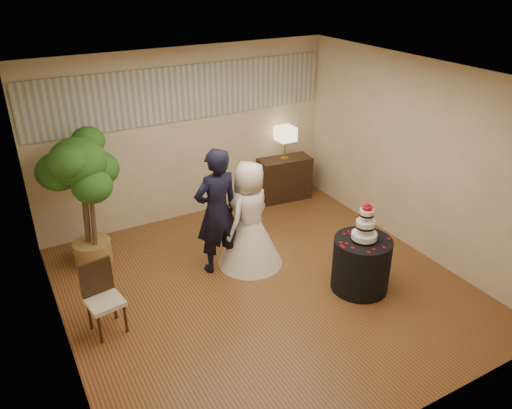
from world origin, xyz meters
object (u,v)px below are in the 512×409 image
groom (217,211)px  ficus_tree (84,200)px  bride (250,215)px  wedding_cake (366,222)px  console (284,179)px  cake_table (361,264)px  side_chair (105,300)px  table_lamp (285,143)px

groom → ficus_tree: size_ratio=0.90×
bride → wedding_cake: bride is taller
console → groom: bearing=-137.6°
bride → cake_table: bride is taller
bride → side_chair: bearing=-12.2°
cake_table → wedding_cake: wedding_cake is taller
cake_table → wedding_cake: 0.63m
groom → ficus_tree: (-1.53, 1.01, 0.10)m
side_chair → bride: bearing=3.7°
cake_table → wedding_cake: size_ratio=1.44×
console → table_lamp: bearing=0.0°
table_lamp → side_chair: size_ratio=0.66×
groom → ficus_tree: ficus_tree is taller
bride → wedding_cake: size_ratio=2.97×
cake_table → console: (0.59, 2.85, 0.02)m
side_chair → groom: bearing=9.8°
bride → console: 2.27m
cake_table → ficus_tree: ficus_tree is taller
cake_table → console: size_ratio=0.81×
bride → console: bearing=-159.4°
console → table_lamp: (0.00, 0.00, 0.68)m
bride → table_lamp: bride is taller
groom → bride: bearing=162.8°
groom → console: 2.58m
cake_table → table_lamp: 2.99m
cake_table → console: console is taller
groom → wedding_cake: bearing=131.3°
cake_table → bride: bearing=128.1°
groom → side_chair: (-1.72, -0.58, -0.46)m
table_lamp → ficus_tree: 3.59m
bride → wedding_cake: bearing=103.3°
groom → table_lamp: size_ratio=3.11×
wedding_cake → ficus_tree: 3.79m
console → side_chair: 4.29m
bride → side_chair: bride is taller
table_lamp → ficus_tree: size_ratio=0.29×
bride → side_chair: 2.25m
console → ficus_tree: 3.64m
table_lamp → side_chair: bearing=-151.0°
wedding_cake → table_lamp: table_lamp is taller
ficus_tree → wedding_cake: bearing=-38.6°
bride → cake_table: bearing=103.3°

